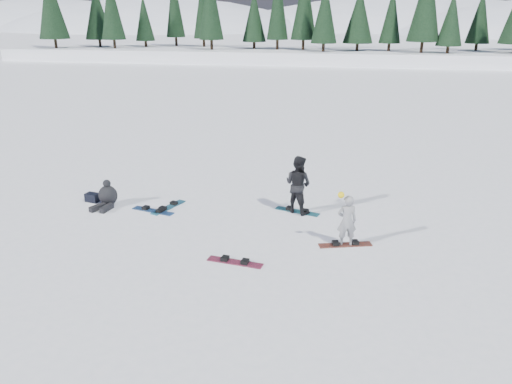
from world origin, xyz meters
TOP-DOWN VIEW (x-y plane):
  - ground at (0.00, 0.00)m, footprint 420.00×420.00m
  - alpine_backdrop at (-11.72, 189.17)m, footprint 412.50×227.00m
  - snowboarder_woman at (1.26, -0.39)m, footprint 0.61×0.47m
  - snowboarder_man at (-0.34, 1.86)m, footprint 1.16×1.07m
  - seated_rider at (-6.72, 1.23)m, footprint 0.77×1.14m
  - gear_bag at (-7.42, 1.49)m, footprint 0.50×0.38m
  - snowboard_woman at (1.26, -0.39)m, footprint 1.52×0.69m
  - snowboard_man at (-0.34, 1.86)m, footprint 1.52×0.70m
  - snowboard_loose_a at (-4.63, 1.42)m, footprint 0.78×1.50m
  - snowboard_loose_c at (-5.03, 1.03)m, footprint 1.52×0.64m
  - snowboard_loose_b at (-1.57, -1.97)m, footprint 1.52×0.48m

SIDE VIEW (x-z plane):
  - alpine_backdrop at x=-11.72m, z-range -40.57..12.63m
  - ground at x=0.00m, z-range 0.00..0.00m
  - snowboard_woman at x=1.26m, z-range 0.00..0.03m
  - snowboard_man at x=-0.34m, z-range 0.00..0.03m
  - snowboard_loose_a at x=-4.63m, z-range 0.00..0.03m
  - snowboard_loose_c at x=-5.03m, z-range 0.00..0.03m
  - snowboard_loose_b at x=-1.57m, z-range 0.00..0.03m
  - gear_bag at x=-7.42m, z-range 0.00..0.30m
  - seated_rider at x=-6.72m, z-range -0.10..0.80m
  - snowboarder_woman at x=1.26m, z-range -0.05..1.58m
  - snowboarder_man at x=-0.34m, z-range 0.00..1.91m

